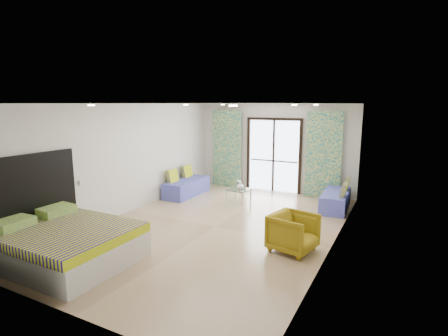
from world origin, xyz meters
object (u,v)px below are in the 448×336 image
at_px(bed, 65,243).
at_px(daybed_left, 186,187).
at_px(coffee_table, 239,191).
at_px(daybed_right, 336,199).
at_px(armchair, 293,231).

relative_size(bed, daybed_left, 1.31).
distance_m(bed, coffee_table, 4.86).
distance_m(bed, daybed_right, 6.45).
bearing_deg(bed, coffee_table, 77.03).
relative_size(daybed_left, armchair, 2.17).
relative_size(daybed_right, armchair, 2.08).
relative_size(bed, armchair, 2.85).
bearing_deg(daybed_left, coffee_table, -0.32).
bearing_deg(coffee_table, daybed_right, 13.89).
bearing_deg(bed, daybed_left, 97.68).
bearing_deg(daybed_right, daybed_left, -174.33).
bearing_deg(coffee_table, daybed_left, -179.07).
bearing_deg(armchair, daybed_right, 7.55).
bearing_deg(bed, armchair, 33.65).
relative_size(bed, daybed_right, 1.37).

